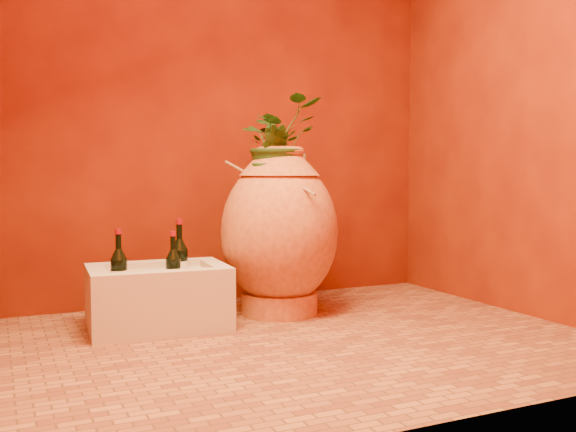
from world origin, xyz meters
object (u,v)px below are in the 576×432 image
wine_bottle_a (173,271)px  wall_tap (271,159)px  stone_basin (158,298)px  wine_bottle_c (180,264)px  amphora (279,231)px  wine_bottle_b (119,274)px

wine_bottle_a → wall_tap: bearing=33.9°
wall_tap → stone_basin: bearing=-149.9°
wall_tap → wine_bottle_c: bearing=-150.6°
wine_bottle_c → stone_basin: bearing=-146.5°
amphora → stone_basin: size_ratio=1.31×
wine_bottle_a → wine_bottle_c: 0.13m
wine_bottle_c → wine_bottle_b: bearing=-160.0°
wine_bottle_a → wine_bottle_c: (0.06, 0.11, 0.02)m
amphora → wine_bottle_b: 0.84m
wine_bottle_a → wall_tap: 1.00m
wine_bottle_c → amphora: bearing=-4.2°
wine_bottle_a → wine_bottle_b: 0.25m
wine_bottle_c → wall_tap: 0.90m
wine_bottle_b → wine_bottle_c: size_ratio=0.92×
wine_bottle_c → wall_tap: (0.64, 0.36, 0.52)m
stone_basin → wine_bottle_c: size_ratio=1.92×
stone_basin → amphora: bearing=4.1°
wine_bottle_c → wall_tap: bearing=29.4°
wall_tap → wine_bottle_a: bearing=-146.1°
stone_basin → wine_bottle_b: wine_bottle_b is taller
amphora → stone_basin: 0.71m
amphora → wall_tap: wall_tap is taller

